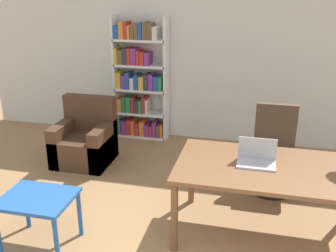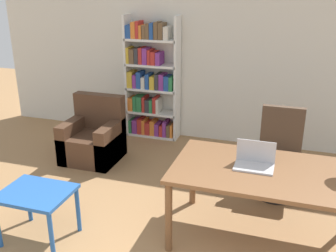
# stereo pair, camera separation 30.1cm
# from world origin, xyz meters

# --- Properties ---
(wall_back) EXTENTS (8.00, 0.06, 2.70)m
(wall_back) POSITION_xyz_m (0.00, 4.53, 1.35)
(wall_back) COLOR silver
(wall_back) RESTS_ON ground_plane
(desk) EXTENTS (1.80, 1.02, 0.77)m
(desk) POSITION_xyz_m (0.74, 2.05, 0.69)
(desk) COLOR brown
(desk) RESTS_ON ground_plane
(laptop) EXTENTS (0.37, 0.24, 0.25)m
(laptop) POSITION_xyz_m (0.61, 2.09, 0.82)
(laptop) COLOR #B2B2B7
(laptop) RESTS_ON desk
(office_chair) EXTENTS (0.53, 0.53, 1.04)m
(office_chair) POSITION_xyz_m (0.81, 3.09, 0.47)
(office_chair) COLOR black
(office_chair) RESTS_ON ground_plane
(side_table_blue) EXTENTS (0.67, 0.54, 0.53)m
(side_table_blue) POSITION_xyz_m (-1.37, 1.38, 0.45)
(side_table_blue) COLOR #2356A3
(side_table_blue) RESTS_ON ground_plane
(armchair) EXTENTS (0.75, 0.72, 0.91)m
(armchair) POSITION_xyz_m (-1.76, 3.24, 0.29)
(armchair) COLOR #472D1E
(armchair) RESTS_ON ground_plane
(bookshelf) EXTENTS (0.86, 0.28, 1.95)m
(bookshelf) POSITION_xyz_m (-1.30, 4.34, 0.91)
(bookshelf) COLOR white
(bookshelf) RESTS_ON ground_plane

